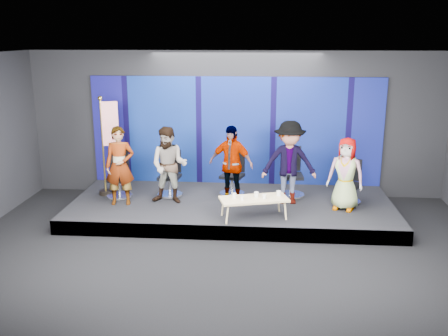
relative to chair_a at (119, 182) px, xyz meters
The scene contains 21 objects.
ground 3.71m from the chair_a, 45.79° to the right, with size 10.00×10.00×0.00m, color black.
room_walls 4.07m from the chair_a, 45.79° to the right, with size 10.02×8.02×3.51m.
riser 2.60m from the chair_a, ahead, with size 7.00×3.00×0.30m, color black.
backdrop 3.03m from the chair_a, 27.60° to the left, with size 7.00×0.08×2.60m, color #0F0753.
chair_a is the anchor object (origin of this frame).
panelist_a 0.71m from the chair_a, 69.51° to the right, with size 0.62×0.41×1.69m, color black.
chair_b 1.14m from the chair_a, ahead, with size 0.63×0.63×1.03m.
panelist_b 1.34m from the chair_a, 13.95° to the right, with size 0.81×0.63×1.67m, color black.
chair_c 2.57m from the chair_a, ahead, with size 0.74×0.74×1.05m.
panelist_c 2.58m from the chair_a, ahead, with size 0.99×0.41×1.70m, color black.
chair_d 3.88m from the chair_a, ahead, with size 0.66×0.66×1.11m.
panelist_d 3.82m from the chair_a, ahead, with size 1.17×0.67×1.81m, color black.
chair_e 5.12m from the chair_a, ahead, with size 0.69×0.69×0.94m.
panelist_e 4.97m from the chair_a, ahead, with size 0.75×0.49×1.53m, color black.
coffee_table 3.25m from the chair_a, 20.02° to the right, with size 1.44×0.91×0.41m.
mug_a 2.89m from the chair_a, 22.99° to the right, with size 0.08×0.08×0.10m, color silver.
mug_b 3.09m from the chair_a, 23.87° to the right, with size 0.07×0.07×0.09m, color silver.
mug_c 3.27m from the chair_a, 18.60° to the right, with size 0.09×0.09×0.11m, color silver.
mug_d 3.45m from the chair_a, 19.11° to the right, with size 0.07×0.07×0.09m, color silver.
mug_e 3.67m from the chair_a, 14.68° to the right, with size 0.09×0.09×0.11m, color silver.
flag_stand 0.90m from the chair_a, 147.12° to the left, with size 0.51×0.30×2.26m.
Camera 1 is at (0.65, -7.91, 3.84)m, focal length 40.00 mm.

